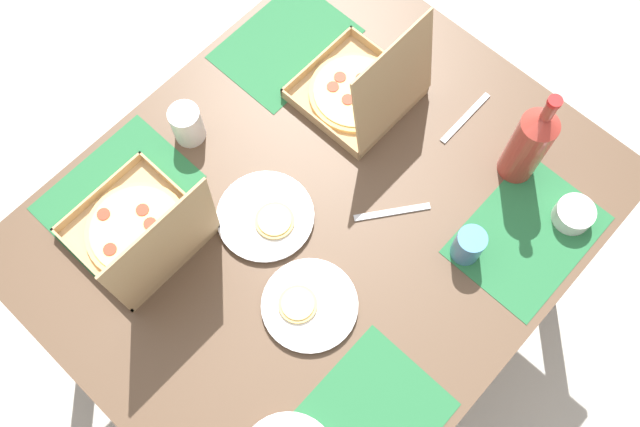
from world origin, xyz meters
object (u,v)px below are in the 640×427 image
object	(u,v)px
cup_spare	(187,124)
cup_dark	(468,245)
pizza_box_corner_right	(143,234)
plate_near_left	(266,217)
plate_far_left	(308,305)
condiment_bowl	(574,214)
soda_bottle	(530,143)
pizza_box_edge_far	(363,91)

from	to	relation	value
cup_spare	cup_dark	size ratio (longest dim) A/B	1.08
pizza_box_corner_right	plate_near_left	world-z (taller)	pizza_box_corner_right
plate_near_left	cup_spare	world-z (taller)	cup_spare
pizza_box_corner_right	cup_spare	world-z (taller)	pizza_box_corner_right
plate_far_left	condiment_bowl	distance (m)	0.67
plate_far_left	cup_spare	xyz separation A→B (m)	(-0.12, -0.53, 0.04)
plate_near_left	condiment_bowl	distance (m)	0.74
condiment_bowl	plate_far_left	bearing A→B (deg)	-28.10
pizza_box_corner_right	plate_far_left	bearing A→B (deg)	110.34
pizza_box_corner_right	soda_bottle	xyz separation A→B (m)	(-0.76, 0.53, 0.08)
pizza_box_corner_right	plate_far_left	xyz separation A→B (m)	(-0.15, 0.39, -0.04)
condiment_bowl	pizza_box_edge_far	bearing A→B (deg)	-80.59
plate_far_left	cup_dark	bearing A→B (deg)	152.44
plate_near_left	plate_far_left	world-z (taller)	same
plate_far_left	soda_bottle	world-z (taller)	soda_bottle
plate_far_left	cup_spare	world-z (taller)	cup_spare
pizza_box_edge_far	cup_spare	world-z (taller)	pizza_box_edge_far
cup_dark	cup_spare	bearing A→B (deg)	-72.29
pizza_box_corner_right	plate_near_left	xyz separation A→B (m)	(-0.24, 0.17, -0.04)
pizza_box_corner_right	condiment_bowl	size ratio (longest dim) A/B	3.39
plate_far_left	cup_spare	distance (m)	0.55
plate_near_left	cup_spare	distance (m)	0.31
pizza_box_edge_far	condiment_bowl	xyz separation A→B (m)	(-0.10, 0.59, -0.02)
plate_near_left	soda_bottle	world-z (taller)	soda_bottle
plate_far_left	cup_dark	world-z (taller)	cup_dark
cup_spare	soda_bottle	bearing A→B (deg)	126.34
pizza_box_corner_right	soda_bottle	distance (m)	0.93
pizza_box_corner_right	soda_bottle	size ratio (longest dim) A/B	0.99
soda_bottle	cup_spare	world-z (taller)	soda_bottle
pizza_box_corner_right	cup_dark	size ratio (longest dim) A/B	3.21
pizza_box_edge_far	pizza_box_corner_right	bearing A→B (deg)	-10.53
pizza_box_corner_right	cup_spare	distance (m)	0.30
pizza_box_edge_far	cup_spare	size ratio (longest dim) A/B	2.85
cup_spare	condiment_bowl	world-z (taller)	cup_spare
plate_near_left	condiment_bowl	bearing A→B (deg)	132.91
soda_bottle	pizza_box_edge_far	bearing A→B (deg)	-74.26
cup_dark	soda_bottle	bearing A→B (deg)	-169.91
plate_far_left	cup_spare	bearing A→B (deg)	-103.02
pizza_box_edge_far	pizza_box_corner_right	size ratio (longest dim) A/B	0.96
pizza_box_corner_right	cup_spare	bearing A→B (deg)	-153.28
soda_bottle	cup_spare	xyz separation A→B (m)	(0.49, -0.67, -0.08)
soda_bottle	condiment_bowl	size ratio (longest dim) A/B	3.43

